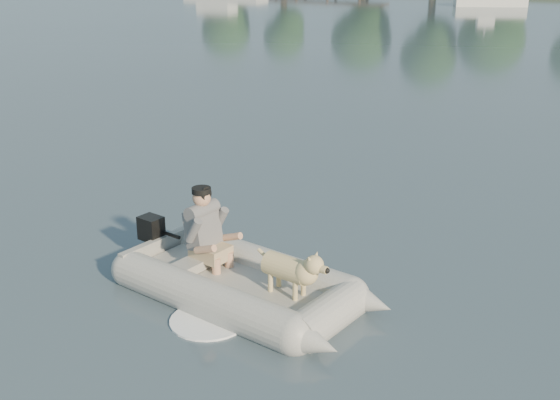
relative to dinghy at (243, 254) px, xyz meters
The scene contains 5 objects.
water 0.73m from the dinghy, 117.15° to the right, with size 160.00×160.00×0.00m, color #4E6069.
dinghy is the anchor object (origin of this frame).
man 0.70m from the dinghy, 166.46° to the left, with size 0.70×0.60×1.03m, color slate, non-canonical shape.
dog 0.63m from the dinghy, ahead, with size 0.89×0.32×0.60m, color #CEBE77, non-canonical shape.
outboard_motor 1.62m from the dinghy, behind, with size 0.40×0.28×0.76m, color black, non-canonical shape.
Camera 1 is at (4.21, -6.07, 4.05)m, focal length 45.00 mm.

